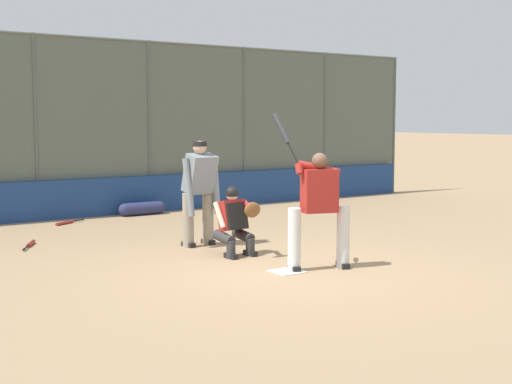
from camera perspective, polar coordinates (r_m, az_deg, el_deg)
name	(u,v)px	position (r m, az deg, el deg)	size (l,w,h in m)	color
ground_plane	(287,272)	(10.21, 2.50, -6.39)	(160.00, 160.00, 0.00)	#9E7F5B
home_plate_marker	(287,271)	(10.21, 2.50, -6.36)	(0.43, 0.43, 0.01)	white
backstop_fence	(95,123)	(16.31, -12.76, 5.39)	(18.59, 0.08, 3.97)	#515651
padding_wall	(98,197)	(16.31, -12.50, -0.41)	(18.14, 0.18, 0.85)	navy
bleachers_beyond	(95,184)	(19.06, -12.76, 0.65)	(12.96, 2.50, 1.48)	slate
batter_at_plate	(319,206)	(10.25, 5.03, -1.14)	(0.91, 0.87, 2.25)	silver
catcher_behind_plate	(235,220)	(11.29, -1.68, -2.27)	(0.59, 0.69, 1.10)	#333333
umpire_home	(200,189)	(12.16, -4.54, 0.20)	(0.73, 0.49, 1.80)	gray
spare_bat_near_backstop	(67,222)	(15.27, -14.91, -2.37)	(0.76, 0.47, 0.07)	black
spare_bat_by_padding	(30,244)	(12.82, -17.62, -4.00)	(0.43, 0.75, 0.07)	black
equipment_bag_dugout_side	(142,209)	(16.34, -9.08, -1.32)	(1.14, 0.29, 0.29)	navy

